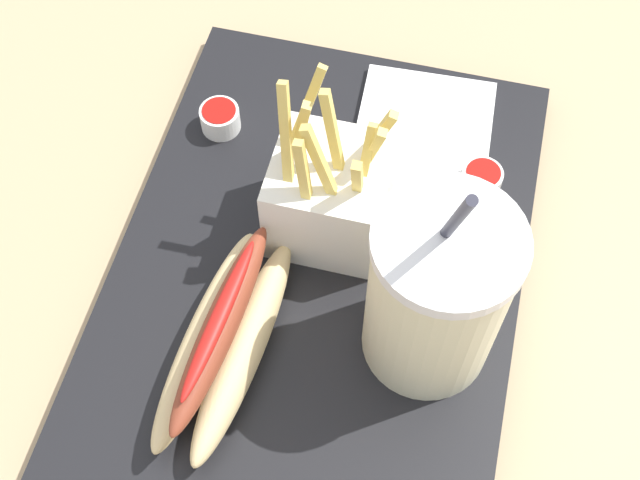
{
  "coord_description": "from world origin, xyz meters",
  "views": [
    {
      "loc": [
        0.32,
        0.08,
        0.61
      ],
      "look_at": [
        0.0,
        0.0,
        0.05
      ],
      "focal_mm": 47.34,
      "sensor_mm": 36.0,
      "label": 1
    }
  ],
  "objects_px": {
    "hot_dog_1": "(224,339)",
    "ketchup_cup_2": "(482,179)",
    "napkin_stack": "(423,133)",
    "soda_cup": "(436,295)",
    "fries_basket": "(328,194)",
    "ketchup_cup_1": "(220,118)"
  },
  "relations": [
    {
      "from": "hot_dog_1",
      "to": "ketchup_cup_2",
      "type": "distance_m",
      "value": 0.25
    },
    {
      "from": "napkin_stack",
      "to": "soda_cup",
      "type": "bearing_deg",
      "value": 10.71
    },
    {
      "from": "fries_basket",
      "to": "hot_dog_1",
      "type": "bearing_deg",
      "value": -20.06
    },
    {
      "from": "hot_dog_1",
      "to": "ketchup_cup_1",
      "type": "bearing_deg",
      "value": -161.55
    },
    {
      "from": "ketchup_cup_1",
      "to": "soda_cup",
      "type": "bearing_deg",
      "value": 52.92
    },
    {
      "from": "soda_cup",
      "to": "ketchup_cup_1",
      "type": "xyz_separation_m",
      "value": [
        -0.16,
        -0.21,
        -0.06
      ]
    },
    {
      "from": "fries_basket",
      "to": "soda_cup",
      "type": "bearing_deg",
      "value": 48.77
    },
    {
      "from": "soda_cup",
      "to": "napkin_stack",
      "type": "height_order",
      "value": "soda_cup"
    },
    {
      "from": "fries_basket",
      "to": "hot_dog_1",
      "type": "height_order",
      "value": "fries_basket"
    },
    {
      "from": "fries_basket",
      "to": "hot_dog_1",
      "type": "distance_m",
      "value": 0.14
    },
    {
      "from": "hot_dog_1",
      "to": "ketchup_cup_1",
      "type": "height_order",
      "value": "hot_dog_1"
    },
    {
      "from": "soda_cup",
      "to": "napkin_stack",
      "type": "xyz_separation_m",
      "value": [
        -0.19,
        -0.04,
        -0.07
      ]
    },
    {
      "from": "fries_basket",
      "to": "napkin_stack",
      "type": "height_order",
      "value": "fries_basket"
    },
    {
      "from": "soda_cup",
      "to": "hot_dog_1",
      "type": "xyz_separation_m",
      "value": [
        0.04,
        -0.14,
        -0.05
      ]
    },
    {
      "from": "napkin_stack",
      "to": "hot_dog_1",
      "type": "bearing_deg",
      "value": -24.18
    },
    {
      "from": "soda_cup",
      "to": "fries_basket",
      "type": "bearing_deg",
      "value": -131.23
    },
    {
      "from": "fries_basket",
      "to": "ketchup_cup_2",
      "type": "relative_size",
      "value": 4.66
    },
    {
      "from": "fries_basket",
      "to": "ketchup_cup_2",
      "type": "bearing_deg",
      "value": 119.98
    },
    {
      "from": "fries_basket",
      "to": "ketchup_cup_1",
      "type": "xyz_separation_m",
      "value": [
        -0.07,
        -0.11,
        -0.03
      ]
    },
    {
      "from": "fries_basket",
      "to": "napkin_stack",
      "type": "bearing_deg",
      "value": 151.24
    },
    {
      "from": "ketchup_cup_2",
      "to": "napkin_stack",
      "type": "distance_m",
      "value": 0.07
    },
    {
      "from": "fries_basket",
      "to": "hot_dog_1",
      "type": "xyz_separation_m",
      "value": [
        0.13,
        -0.05,
        -0.02
      ]
    }
  ]
}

